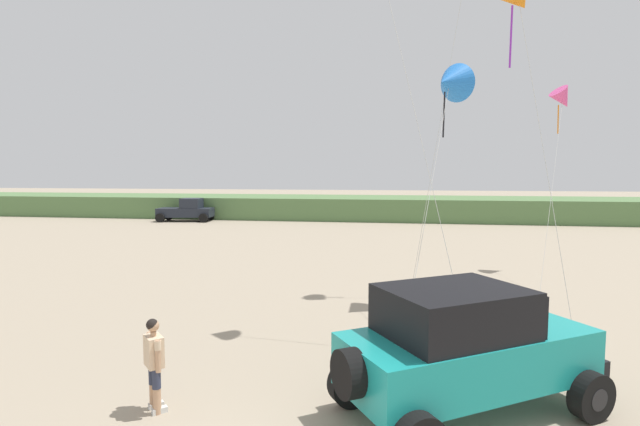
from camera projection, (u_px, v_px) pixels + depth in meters
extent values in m
cube|color=#567A47|center=(330.00, 207.00, 44.99)|extent=(90.00, 8.51, 1.94)
cube|color=teal|center=(469.00, 357.00, 8.30)|extent=(4.70, 3.93, 0.90)
cube|color=teal|center=(539.00, 324.00, 8.92)|extent=(1.84, 2.02, 0.12)
cube|color=black|center=(453.00, 311.00, 8.09)|extent=(2.89, 2.72, 0.80)
cube|color=black|center=(508.00, 306.00, 8.57)|extent=(0.99, 1.46, 0.72)
cube|color=black|center=(562.00, 352.00, 9.23)|extent=(1.14, 1.63, 0.28)
cylinder|color=black|center=(349.00, 374.00, 7.38)|extent=(0.67, 0.81, 0.77)
cylinder|color=black|center=(501.00, 354.00, 9.99)|extent=(0.87, 0.71, 0.84)
cylinder|color=black|center=(501.00, 354.00, 9.99)|extent=(0.49, 0.47, 0.38)
cylinder|color=black|center=(591.00, 396.00, 8.10)|extent=(0.87, 0.71, 0.84)
cylinder|color=black|center=(591.00, 396.00, 8.10)|extent=(0.49, 0.47, 0.38)
cylinder|color=black|center=(351.00, 383.00, 8.60)|extent=(0.87, 0.71, 0.84)
cylinder|color=black|center=(351.00, 383.00, 8.60)|extent=(0.49, 0.47, 0.38)
cylinder|color=tan|center=(154.00, 395.00, 8.52)|extent=(0.14, 0.14, 0.49)
cylinder|color=#2D3347|center=(153.00, 374.00, 8.49)|extent=(0.15, 0.15, 0.36)
cube|color=silver|center=(156.00, 405.00, 8.56)|extent=(0.26, 0.26, 0.10)
cylinder|color=tan|center=(157.00, 400.00, 8.34)|extent=(0.14, 0.14, 0.49)
cylinder|color=#2D3347|center=(156.00, 378.00, 8.31)|extent=(0.15, 0.15, 0.36)
cube|color=silver|center=(160.00, 410.00, 8.38)|extent=(0.26, 0.26, 0.10)
cube|color=beige|center=(154.00, 351.00, 8.36)|extent=(0.46, 0.47, 0.54)
cylinder|color=tan|center=(150.00, 347.00, 8.57)|extent=(0.09, 0.09, 0.56)
cylinder|color=beige|center=(150.00, 337.00, 8.55)|extent=(0.11, 0.11, 0.16)
cylinder|color=tan|center=(158.00, 356.00, 8.15)|extent=(0.09, 0.09, 0.56)
cylinder|color=beige|center=(158.00, 345.00, 8.13)|extent=(0.11, 0.11, 0.16)
cylinder|color=tan|center=(153.00, 334.00, 8.33)|extent=(0.10, 0.10, 0.08)
sphere|color=tan|center=(153.00, 326.00, 8.32)|extent=(0.21, 0.21, 0.21)
sphere|color=black|center=(152.00, 325.00, 8.31)|extent=(0.21, 0.21, 0.21)
cube|color=#1E232D|center=(186.00, 212.00, 41.35)|extent=(4.80, 2.45, 0.76)
cube|color=#1E232D|center=(192.00, 203.00, 41.26)|extent=(1.81, 1.98, 0.84)
cylinder|color=black|center=(210.00, 216.00, 42.36)|extent=(0.79, 0.35, 0.76)
cylinder|color=black|center=(203.00, 218.00, 40.27)|extent=(0.79, 0.35, 0.76)
cylinder|color=black|center=(169.00, 216.00, 42.50)|extent=(0.79, 0.35, 0.76)
cylinder|color=black|center=(160.00, 218.00, 40.41)|extent=(0.79, 0.35, 0.76)
cylinder|color=silver|center=(444.00, 102.00, 16.04)|extent=(2.04, 1.30, 12.98)
cylinder|color=silver|center=(421.00, 137.00, 11.59)|extent=(2.34, 2.11, 10.00)
cylinder|color=purple|center=(511.00, 37.00, 12.29)|extent=(0.05, 0.12, 1.54)
cylinder|color=silver|center=(546.00, 167.00, 11.63)|extent=(1.20, 1.67, 8.58)
cone|color=#E04C93|center=(563.00, 99.00, 20.39)|extent=(1.33, 1.28, 1.36)
cylinder|color=orange|center=(558.00, 119.00, 20.48)|extent=(0.05, 0.13, 1.22)
cylinder|color=silver|center=(552.00, 186.00, 18.36)|extent=(2.06, 5.10, 7.29)
cone|color=blue|center=(450.00, 83.00, 14.68)|extent=(1.60, 1.55, 1.29)
cylinder|color=black|center=(444.00, 115.00, 14.79)|extent=(0.05, 0.30, 1.37)
cylinder|color=silver|center=(429.00, 198.00, 12.89)|extent=(1.39, 4.48, 6.91)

